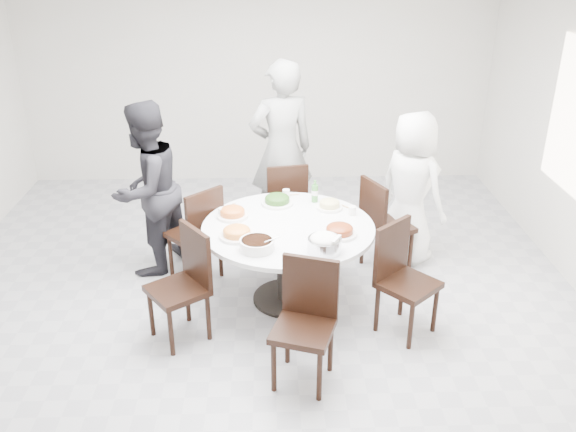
{
  "coord_description": "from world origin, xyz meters",
  "views": [
    {
      "loc": [
        0.14,
        -4.79,
        3.06
      ],
      "look_at": [
        0.29,
        -0.0,
        0.82
      ],
      "focal_mm": 38.0,
      "sensor_mm": 36.0,
      "label": 1
    }
  ],
  "objects_px": {
    "chair_sw": "(177,288)",
    "chair_s": "(303,327)",
    "diner_middle": "(281,151)",
    "chair_se": "(409,282)",
    "soup_bowl": "(257,245)",
    "beverage_bottle": "(315,191)",
    "chair_nw": "(194,232)",
    "dining_table": "(288,264)",
    "diner_left": "(147,189)",
    "diner_right": "(411,188)",
    "chair_n": "(284,202)",
    "rice_bowl": "(324,245)",
    "chair_ne": "(388,224)"
  },
  "relations": [
    {
      "from": "dining_table",
      "to": "chair_n",
      "type": "bearing_deg",
      "value": 90.34
    },
    {
      "from": "chair_ne",
      "to": "diner_left",
      "type": "distance_m",
      "value": 2.34
    },
    {
      "from": "dining_table",
      "to": "beverage_bottle",
      "type": "height_order",
      "value": "beverage_bottle"
    },
    {
      "from": "dining_table",
      "to": "rice_bowl",
      "type": "relative_size",
      "value": 5.53
    },
    {
      "from": "chair_se",
      "to": "soup_bowl",
      "type": "height_order",
      "value": "chair_se"
    },
    {
      "from": "chair_ne",
      "to": "chair_n",
      "type": "relative_size",
      "value": 1.0
    },
    {
      "from": "chair_ne",
      "to": "chair_sw",
      "type": "relative_size",
      "value": 1.0
    },
    {
      "from": "dining_table",
      "to": "chair_se",
      "type": "height_order",
      "value": "chair_se"
    },
    {
      "from": "chair_se",
      "to": "diner_left",
      "type": "height_order",
      "value": "diner_left"
    },
    {
      "from": "chair_sw",
      "to": "rice_bowl",
      "type": "height_order",
      "value": "chair_sw"
    },
    {
      "from": "diner_left",
      "to": "chair_s",
      "type": "bearing_deg",
      "value": 68.83
    },
    {
      "from": "chair_nw",
      "to": "diner_middle",
      "type": "relative_size",
      "value": 0.49
    },
    {
      "from": "diner_right",
      "to": "chair_n",
      "type": "bearing_deg",
      "value": 35.68
    },
    {
      "from": "chair_ne",
      "to": "diner_middle",
      "type": "bearing_deg",
      "value": 26.74
    },
    {
      "from": "chair_ne",
      "to": "diner_middle",
      "type": "xyz_separation_m",
      "value": [
        -1.02,
        0.82,
        0.49
      ]
    },
    {
      "from": "chair_se",
      "to": "beverage_bottle",
      "type": "relative_size",
      "value": 4.43
    },
    {
      "from": "chair_s",
      "to": "diner_middle",
      "type": "relative_size",
      "value": 0.49
    },
    {
      "from": "diner_middle",
      "to": "diner_right",
      "type": "bearing_deg",
      "value": 136.55
    },
    {
      "from": "soup_bowl",
      "to": "chair_nw",
      "type": "bearing_deg",
      "value": 125.2
    },
    {
      "from": "soup_bowl",
      "to": "diner_left",
      "type": "bearing_deg",
      "value": 134.91
    },
    {
      "from": "diner_right",
      "to": "chair_s",
      "type": "bearing_deg",
      "value": 109.91
    },
    {
      "from": "chair_se",
      "to": "chair_ne",
      "type": "bearing_deg",
      "value": 46.43
    },
    {
      "from": "chair_sw",
      "to": "chair_s",
      "type": "bearing_deg",
      "value": 23.54
    },
    {
      "from": "diner_right",
      "to": "diner_left",
      "type": "bearing_deg",
      "value": 54.71
    },
    {
      "from": "chair_ne",
      "to": "chair_sw",
      "type": "height_order",
      "value": "same"
    },
    {
      "from": "chair_sw",
      "to": "rice_bowl",
      "type": "distance_m",
      "value": 1.23
    },
    {
      "from": "chair_nw",
      "to": "chair_s",
      "type": "xyz_separation_m",
      "value": [
        0.95,
        -1.56,
        0.0
      ]
    },
    {
      "from": "chair_se",
      "to": "rice_bowl",
      "type": "height_order",
      "value": "chair_se"
    },
    {
      "from": "chair_s",
      "to": "soup_bowl",
      "type": "bearing_deg",
      "value": 134.76
    },
    {
      "from": "dining_table",
      "to": "diner_left",
      "type": "height_order",
      "value": "diner_left"
    },
    {
      "from": "dining_table",
      "to": "diner_left",
      "type": "distance_m",
      "value": 1.54
    },
    {
      "from": "diner_left",
      "to": "soup_bowl",
      "type": "bearing_deg",
      "value": 75.2
    },
    {
      "from": "chair_nw",
      "to": "diner_right",
      "type": "height_order",
      "value": "diner_right"
    },
    {
      "from": "diner_left",
      "to": "soup_bowl",
      "type": "height_order",
      "value": "diner_left"
    },
    {
      "from": "beverage_bottle",
      "to": "chair_sw",
      "type": "bearing_deg",
      "value": -138.14
    },
    {
      "from": "dining_table",
      "to": "diner_middle",
      "type": "bearing_deg",
      "value": 91.1
    },
    {
      "from": "dining_table",
      "to": "chair_se",
      "type": "xyz_separation_m",
      "value": [
        0.96,
        -0.51,
        0.1
      ]
    },
    {
      "from": "chair_nw",
      "to": "beverage_bottle",
      "type": "bearing_deg",
      "value": 139.4
    },
    {
      "from": "chair_se",
      "to": "soup_bowl",
      "type": "distance_m",
      "value": 1.27
    },
    {
      "from": "rice_bowl",
      "to": "beverage_bottle",
      "type": "height_order",
      "value": "beverage_bottle"
    },
    {
      "from": "diner_middle",
      "to": "chair_nw",
      "type": "bearing_deg",
      "value": 29.86
    },
    {
      "from": "chair_nw",
      "to": "chair_sw",
      "type": "height_order",
      "value": "same"
    },
    {
      "from": "chair_n",
      "to": "diner_middle",
      "type": "distance_m",
      "value": 0.55
    },
    {
      "from": "chair_s",
      "to": "diner_left",
      "type": "relative_size",
      "value": 0.56
    },
    {
      "from": "chair_n",
      "to": "soup_bowl",
      "type": "bearing_deg",
      "value": 70.91
    },
    {
      "from": "chair_sw",
      "to": "soup_bowl",
      "type": "relative_size",
      "value": 3.38
    },
    {
      "from": "diner_middle",
      "to": "chair_se",
      "type": "bearing_deg",
      "value": 99.99
    },
    {
      "from": "diner_left",
      "to": "chair_ne",
      "type": "bearing_deg",
      "value": 118.49
    },
    {
      "from": "chair_nw",
      "to": "soup_bowl",
      "type": "height_order",
      "value": "chair_nw"
    },
    {
      "from": "chair_sw",
      "to": "chair_s",
      "type": "relative_size",
      "value": 1.0
    }
  ]
}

